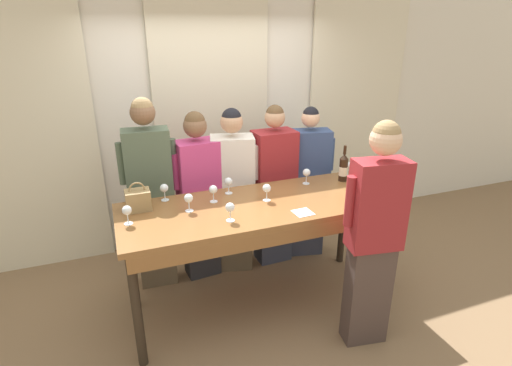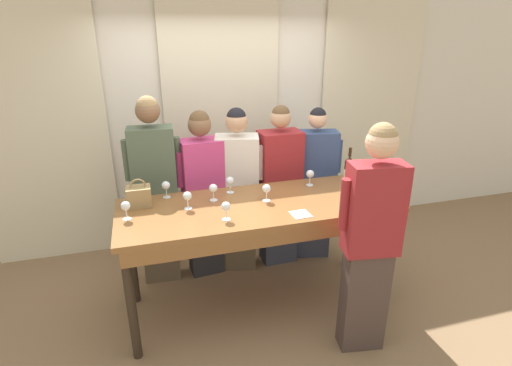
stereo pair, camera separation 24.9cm
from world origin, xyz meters
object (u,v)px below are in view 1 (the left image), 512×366
at_px(wine_glass_center_left, 164,189).
at_px(guest_cream_sweater, 233,191).
at_px(tasting_bar, 261,217).
at_px(wine_glass_front_left, 307,173).
at_px(handbag, 138,200).
at_px(host_pouring, 374,234).
at_px(wine_bottle, 343,168).
at_px(wine_glass_front_mid, 267,189).
at_px(wine_glass_front_right, 189,199).
at_px(wine_glass_back_mid, 348,166).
at_px(wine_glass_back_right, 127,211).
at_px(wine_glass_back_left, 229,182).
at_px(guest_pink_top, 199,195).
at_px(guest_navy_coat, 307,183).
at_px(wine_glass_center_mid, 213,190).
at_px(guest_olive_jacket, 151,193).
at_px(guest_striped_shirt, 274,186).
at_px(wine_glass_center_right, 230,208).

xyz_separation_m(wine_glass_center_left, guest_cream_sweater, (0.71, 0.33, -0.25)).
relative_size(tasting_bar, wine_glass_front_left, 15.64).
distance_m(handbag, host_pouring, 1.84).
height_order(wine_bottle, wine_glass_front_mid, wine_bottle).
xyz_separation_m(wine_glass_front_mid, wine_glass_front_right, (-0.65, 0.03, -0.00)).
height_order(wine_glass_back_mid, host_pouring, host_pouring).
height_order(tasting_bar, wine_glass_front_right, wine_glass_front_right).
xyz_separation_m(wine_glass_back_right, guest_cream_sweater, (1.03, 0.67, -0.25)).
relative_size(wine_glass_back_left, wine_glass_back_right, 1.00).
bearing_deg(wine_glass_front_mid, wine_bottle, 11.74).
distance_m(tasting_bar, wine_glass_front_left, 0.68).
xyz_separation_m(wine_glass_back_mid, guest_pink_top, (-1.41, 0.37, -0.24)).
relative_size(handbag, host_pouring, 0.13).
distance_m(wine_glass_front_mid, guest_pink_top, 0.81).
xyz_separation_m(wine_glass_back_left, wine_glass_back_mid, (1.22, 0.01, 0.00)).
bearing_deg(guest_navy_coat, tasting_bar, -139.04).
relative_size(wine_glass_front_mid, wine_glass_center_mid, 1.00).
relative_size(wine_glass_front_mid, wine_glass_center_left, 1.00).
distance_m(tasting_bar, wine_glass_center_left, 0.84).
xyz_separation_m(handbag, wine_glass_back_left, (0.77, 0.07, 0.02)).
bearing_deg(wine_glass_back_right, guest_olive_jacket, 70.31).
bearing_deg(wine_glass_front_right, guest_striped_shirt, 31.57).
bearing_deg(wine_bottle, guest_striped_shirt, 138.20).
bearing_deg(wine_glass_front_left, handbag, -178.64).
xyz_separation_m(wine_glass_center_right, guest_striped_shirt, (0.74, 0.89, -0.26)).
height_order(guest_striped_shirt, host_pouring, host_pouring).
distance_m(tasting_bar, wine_glass_front_mid, 0.24).
bearing_deg(host_pouring, wine_glass_front_right, 147.45).
relative_size(guest_pink_top, guest_striped_shirt, 1.00).
relative_size(wine_bottle, guest_olive_jacket, 0.19).
relative_size(wine_glass_front_left, wine_glass_front_right, 1.00).
bearing_deg(handbag, guest_pink_top, 37.19).
bearing_deg(wine_glass_front_right, wine_glass_front_left, 10.08).
distance_m(wine_glass_back_mid, wine_glass_back_right, 2.12).
distance_m(wine_glass_front_mid, wine_glass_back_right, 1.13).
bearing_deg(guest_cream_sweater, wine_glass_back_mid, -19.17).
height_order(wine_glass_center_left, wine_glass_center_right, same).
distance_m(handbag, wine_glass_center_left, 0.25).
distance_m(tasting_bar, wine_glass_back_mid, 1.12).
distance_m(handbag, guest_pink_top, 0.77).
bearing_deg(wine_glass_back_mid, host_pouring, -112.53).
xyz_separation_m(wine_glass_center_right, host_pouring, (0.95, -0.49, -0.15)).
bearing_deg(wine_glass_back_mid, guest_navy_coat, 122.86).
relative_size(wine_glass_front_mid, wine_glass_back_right, 1.00).
bearing_deg(wine_glass_front_right, wine_glass_back_left, 30.48).
distance_m(wine_glass_center_left, host_pouring, 1.72).
relative_size(tasting_bar, handbag, 9.73).
xyz_separation_m(wine_glass_center_left, host_pouring, (1.35, -1.05, -0.15)).
xyz_separation_m(wine_glass_center_right, guest_navy_coat, (1.13, 0.89, -0.28)).
bearing_deg(guest_olive_jacket, handbag, -107.75).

